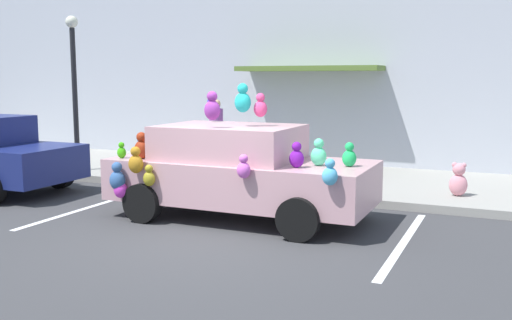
{
  "coord_description": "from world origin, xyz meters",
  "views": [
    {
      "loc": [
        3.99,
        -7.11,
        2.32
      ],
      "look_at": [
        -0.05,
        1.98,
        0.9
      ],
      "focal_mm": 40.47,
      "sensor_mm": 36.0,
      "label": 1
    }
  ],
  "objects_px": {
    "plush_covered_car": "(237,170)",
    "pedestrian_near_shopfront": "(216,135)",
    "teddy_bear_on_sidewalk": "(458,180)",
    "street_lamp_post": "(74,76)"
  },
  "relations": [
    {
      "from": "plush_covered_car",
      "to": "street_lamp_post",
      "type": "distance_m",
      "value": 5.85
    },
    {
      "from": "teddy_bear_on_sidewalk",
      "to": "pedestrian_near_shopfront",
      "type": "height_order",
      "value": "pedestrian_near_shopfront"
    },
    {
      "from": "plush_covered_car",
      "to": "street_lamp_post",
      "type": "relative_size",
      "value": 1.2
    },
    {
      "from": "teddy_bear_on_sidewalk",
      "to": "pedestrian_near_shopfront",
      "type": "relative_size",
      "value": 0.38
    },
    {
      "from": "plush_covered_car",
      "to": "pedestrian_near_shopfront",
      "type": "bearing_deg",
      "value": 121.82
    },
    {
      "from": "street_lamp_post",
      "to": "pedestrian_near_shopfront",
      "type": "height_order",
      "value": "street_lamp_post"
    },
    {
      "from": "teddy_bear_on_sidewalk",
      "to": "pedestrian_near_shopfront",
      "type": "xyz_separation_m",
      "value": [
        -5.85,
        1.51,
        0.48
      ]
    },
    {
      "from": "teddy_bear_on_sidewalk",
      "to": "street_lamp_post",
      "type": "bearing_deg",
      "value": -176.67
    },
    {
      "from": "pedestrian_near_shopfront",
      "to": "street_lamp_post",
      "type": "bearing_deg",
      "value": -142.85
    },
    {
      "from": "street_lamp_post",
      "to": "pedestrian_near_shopfront",
      "type": "xyz_separation_m",
      "value": [
        2.64,
        2.0,
        -1.45
      ]
    }
  ]
}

